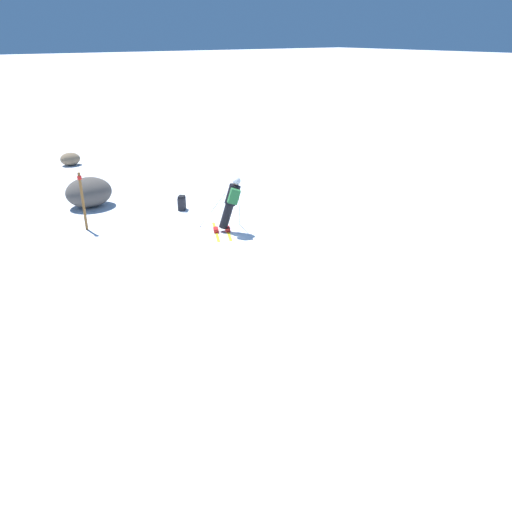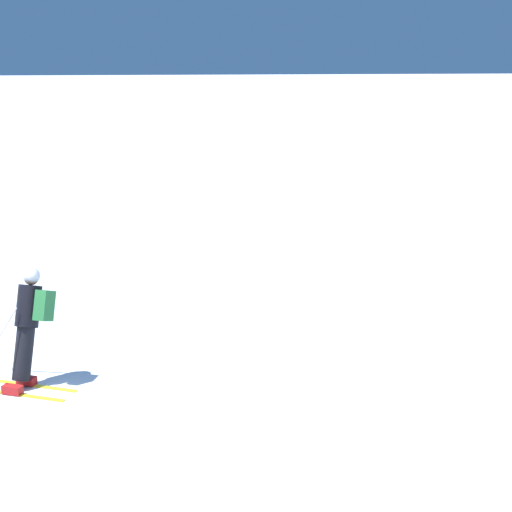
# 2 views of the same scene
# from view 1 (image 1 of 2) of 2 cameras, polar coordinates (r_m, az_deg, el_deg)

# --- Properties ---
(ground_plane) EXTENTS (300.00, 300.00, 0.00)m
(ground_plane) POSITION_cam_1_polar(r_m,az_deg,el_deg) (14.85, -7.67, 1.86)
(ground_plane) COLOR white
(skier) EXTENTS (1.37, 1.68, 1.74)m
(skier) POSITION_cam_1_polar(r_m,az_deg,el_deg) (15.05, -2.92, 6.21)
(skier) COLOR yellow
(skier) RESTS_ON ground
(spare_backpack) EXTENTS (0.36, 0.37, 0.50)m
(spare_backpack) POSITION_cam_1_polar(r_m,az_deg,el_deg) (17.38, -8.48, 6.02)
(spare_backpack) COLOR black
(spare_backpack) RESTS_ON ground
(exposed_boulder_0) EXTENTS (0.89, 0.76, 0.58)m
(exposed_boulder_0) POSITION_cam_1_polar(r_m,az_deg,el_deg) (24.80, -20.47, 10.35)
(exposed_boulder_0) COLOR #7A664C
(exposed_boulder_0) RESTS_ON ground
(exposed_boulder_1) EXTENTS (1.58, 1.34, 1.03)m
(exposed_boulder_1) POSITION_cam_1_polar(r_m,az_deg,el_deg) (18.41, -18.56, 6.92)
(exposed_boulder_1) COLOR #4C4742
(exposed_boulder_1) RESTS_ON ground
(trail_marker) EXTENTS (0.13, 0.13, 1.80)m
(trail_marker) POSITION_cam_1_polar(r_m,az_deg,el_deg) (16.04, -19.21, 6.19)
(trail_marker) COLOR brown
(trail_marker) RESTS_ON ground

